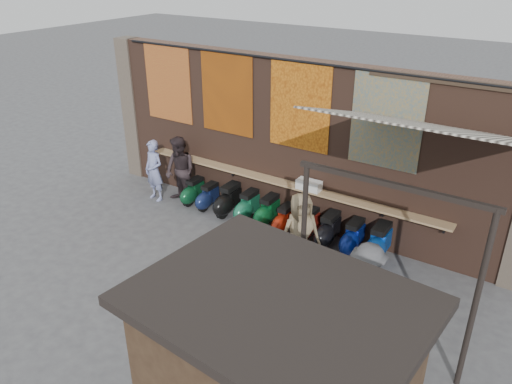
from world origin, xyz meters
TOP-DOWN VIEW (x-y plane):
  - ground at (0.00, 0.00)m, footprint 70.00×70.00m
  - brick_wall at (0.00, 2.70)m, footprint 10.00×0.40m
  - pier_left at (-5.20, 2.70)m, footprint 0.50×0.50m
  - eating_counter at (0.00, 2.33)m, footprint 8.00×0.32m
  - shelf_box at (0.72, 2.30)m, footprint 0.57×0.27m
  - tapestry_redgold at (-3.60, 2.48)m, footprint 1.50×0.02m
  - tapestry_sun at (-1.70, 2.48)m, footprint 1.50×0.02m
  - tapestry_orange at (0.30, 2.48)m, footprint 1.50×0.02m
  - tapestry_multi at (2.30, 2.48)m, footprint 1.50×0.02m
  - hang_rail at (0.00, 2.47)m, footprint 9.50×0.06m
  - scooter_stool_0 at (-2.53, 1.99)m, footprint 0.33×0.72m
  - scooter_stool_1 at (-2.01, 1.97)m, footprint 0.32×0.71m
  - scooter_stool_2 at (-1.37, 1.99)m, footprint 0.38×0.85m
  - scooter_stool_3 at (-0.80, 2.02)m, footprint 0.36×0.79m
  - scooter_stool_4 at (-0.23, 2.04)m, footprint 0.36×0.80m
  - scooter_stool_5 at (0.29, 1.95)m, footprint 0.33×0.73m
  - scooter_stool_6 at (0.90, 2.00)m, footprint 0.35×0.77m
  - scooter_stool_7 at (1.42, 2.00)m, footprint 0.37×0.83m
  - scooter_stool_8 at (2.00, 2.03)m, footprint 0.36×0.80m
  - scooter_stool_9 at (2.60, 2.02)m, footprint 0.40×0.88m
  - diner_left at (-3.55, 1.63)m, footprint 0.66×0.47m
  - diner_right at (-2.80, 1.82)m, footprint 1.02×0.87m
  - shopper_navy at (2.27, -0.44)m, footprint 0.95×0.89m
  - shopper_grey at (3.13, -0.17)m, footprint 1.26×0.98m
  - shopper_tan at (1.31, 0.81)m, footprint 0.96×1.03m
  - stall_roof at (3.35, -3.57)m, footprint 3.11×2.50m
  - stall_sign at (3.44, -2.57)m, footprint 1.20×0.15m
  - stall_shelf at (3.44, -2.57)m, footprint 2.17×0.29m
  - awning_canvas at (3.50, 0.90)m, footprint 3.20×3.28m
  - awning_ledger at (3.50, 2.49)m, footprint 3.30×0.08m
  - awning_header at (3.50, -0.60)m, footprint 3.00×0.08m
  - awning_post_left at (2.10, -0.60)m, footprint 0.09×0.09m
  - awning_post_right at (4.90, -0.60)m, footprint 0.09×0.09m

SIDE VIEW (x-z plane):
  - ground at x=0.00m, z-range 0.00..0.00m
  - scooter_stool_1 at x=-2.01m, z-range 0.00..0.67m
  - scooter_stool_0 at x=-2.53m, z-range 0.00..0.69m
  - scooter_stool_5 at x=0.29m, z-range 0.00..0.70m
  - scooter_stool_6 at x=0.90m, z-range 0.00..0.73m
  - scooter_stool_3 at x=-0.80m, z-range 0.00..0.75m
  - scooter_stool_8 at x=2.00m, z-range 0.00..0.76m
  - scooter_stool_4 at x=-0.23m, z-range 0.00..0.76m
  - scooter_stool_7 at x=1.42m, z-range 0.00..0.78m
  - scooter_stool_2 at x=-1.37m, z-range 0.00..0.80m
  - scooter_stool_9 at x=2.60m, z-range 0.00..0.84m
  - shopper_navy at x=2.27m, z-range 0.00..1.57m
  - diner_left at x=-3.55m, z-range 0.00..1.68m
  - shopper_grey at x=3.13m, z-range 0.00..1.72m
  - shopper_tan at x=1.31m, z-range 0.00..1.76m
  - diner_right at x=-2.80m, z-range 0.00..1.85m
  - stall_shelf at x=3.44m, z-range 1.00..1.06m
  - eating_counter at x=0.00m, z-range 1.08..1.12m
  - shelf_box at x=0.72m, z-range 1.12..1.35m
  - awning_post_left at x=2.10m, z-range 0.00..3.10m
  - awning_post_right at x=4.90m, z-range 0.00..3.10m
  - brick_wall at x=0.00m, z-range 0.00..4.00m
  - pier_left at x=-5.20m, z-range 0.00..4.00m
  - stall_sign at x=3.44m, z-range 1.80..2.30m
  - stall_roof at x=3.35m, z-range 2.83..2.95m
  - tapestry_redgold at x=-3.60m, z-range 2.00..4.00m
  - tapestry_sun at x=-1.70m, z-range 2.00..4.00m
  - tapestry_orange at x=0.30m, z-range 2.00..4.00m
  - tapestry_multi at x=2.30m, z-range 2.00..4.00m
  - awning_header at x=3.50m, z-range 3.04..3.12m
  - awning_canvas at x=3.50m, z-range 3.07..4.03m
  - awning_ledger at x=3.50m, z-range 3.89..4.01m
  - hang_rail at x=0.00m, z-range 3.95..4.01m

